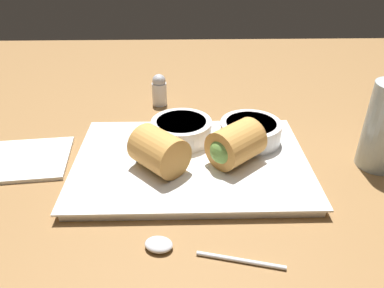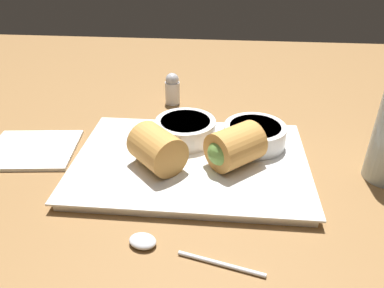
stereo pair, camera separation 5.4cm
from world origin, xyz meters
TOP-DOWN VIEW (x-y plane):
  - table_surface at (0.00, 0.00)cm, footprint 180.00×140.00cm
  - serving_plate at (0.15, 0.35)cm, footprint 34.51×24.08cm
  - roll_front_left at (6.09, -1.02)cm, footprint 9.19×9.08cm
  - roll_front_right at (-4.84, -2.04)cm, footprint 9.12×9.17cm
  - dipping_bowl_near at (-1.40, 5.78)cm, footprint 9.65×9.65cm
  - dipping_bowl_far at (9.56, 5.02)cm, footprint 9.65×9.65cm
  - spoon at (-2.09, -16.67)cm, footprint 15.70×5.26cm
  - napkin at (-25.85, 2.12)cm, footprint 14.88×13.05cm
  - salt_shaker at (-5.80, 22.54)cm, footprint 2.93×2.93cm

SIDE VIEW (x-z plane):
  - table_surface at x=0.00cm, z-range 0.00..2.00cm
  - napkin at x=-25.85cm, z-range 2.00..2.60cm
  - spoon at x=-2.09cm, z-range 1.93..3.06cm
  - serving_plate at x=0.15cm, z-range 2.01..3.51cm
  - salt_shaker at x=-5.80cm, z-range 1.97..8.32cm
  - dipping_bowl_near at x=-1.40cm, z-range 3.65..6.98cm
  - dipping_bowl_far at x=9.56cm, z-range 3.65..6.98cm
  - roll_front_left at x=6.09cm, z-range 3.50..9.34cm
  - roll_front_right at x=-4.84cm, z-range 3.50..9.34cm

